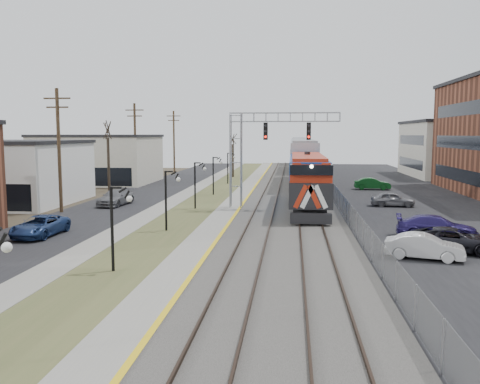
# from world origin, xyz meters

# --- Properties ---
(ground) EXTENTS (160.00, 160.00, 0.00)m
(ground) POSITION_xyz_m (0.00, 0.00, 0.00)
(ground) COLOR #473D2D
(ground) RESTS_ON ground
(street_west) EXTENTS (7.00, 120.00, 0.04)m
(street_west) POSITION_xyz_m (-11.50, 35.00, 0.02)
(street_west) COLOR black
(street_west) RESTS_ON ground
(sidewalk) EXTENTS (2.00, 120.00, 0.08)m
(sidewalk) POSITION_xyz_m (-7.00, 35.00, 0.04)
(sidewalk) COLOR gray
(sidewalk) RESTS_ON ground
(grass_median) EXTENTS (4.00, 120.00, 0.06)m
(grass_median) POSITION_xyz_m (-4.00, 35.00, 0.03)
(grass_median) COLOR #48512B
(grass_median) RESTS_ON ground
(platform) EXTENTS (2.00, 120.00, 0.24)m
(platform) POSITION_xyz_m (-1.00, 35.00, 0.12)
(platform) COLOR gray
(platform) RESTS_ON ground
(ballast_bed) EXTENTS (8.00, 120.00, 0.20)m
(ballast_bed) POSITION_xyz_m (4.00, 35.00, 0.10)
(ballast_bed) COLOR #595651
(ballast_bed) RESTS_ON ground
(parking_lot) EXTENTS (16.00, 120.00, 0.04)m
(parking_lot) POSITION_xyz_m (16.00, 35.00, 0.02)
(parking_lot) COLOR black
(parking_lot) RESTS_ON ground
(platform_edge) EXTENTS (0.24, 120.00, 0.01)m
(platform_edge) POSITION_xyz_m (-0.12, 35.00, 0.24)
(platform_edge) COLOR gold
(platform_edge) RESTS_ON platform
(track_near) EXTENTS (1.58, 120.00, 0.15)m
(track_near) POSITION_xyz_m (2.00, 35.00, 0.28)
(track_near) COLOR #2D2119
(track_near) RESTS_ON ballast_bed
(track_far) EXTENTS (1.58, 120.00, 0.15)m
(track_far) POSITION_xyz_m (5.50, 35.00, 0.28)
(track_far) COLOR #2D2119
(track_far) RESTS_ON ballast_bed
(train) EXTENTS (3.00, 85.85, 5.33)m
(train) POSITION_xyz_m (5.50, 64.38, 2.92)
(train) COLOR #13419C
(train) RESTS_ON ground
(signal_gantry) EXTENTS (9.00, 1.07, 8.15)m
(signal_gantry) POSITION_xyz_m (1.22, 27.99, 5.59)
(signal_gantry) COLOR gray
(signal_gantry) RESTS_ON ground
(lampposts) EXTENTS (0.14, 62.14, 4.00)m
(lampposts) POSITION_xyz_m (-4.00, 18.29, 2.00)
(lampposts) COLOR black
(lampposts) RESTS_ON ground
(utility_poles) EXTENTS (0.28, 80.28, 10.00)m
(utility_poles) POSITION_xyz_m (-14.50, 25.00, 5.00)
(utility_poles) COLOR #4C3823
(utility_poles) RESTS_ON ground
(fence) EXTENTS (0.04, 120.00, 1.60)m
(fence) POSITION_xyz_m (8.20, 35.00, 0.80)
(fence) COLOR gray
(fence) RESTS_ON ground
(bare_trees) EXTENTS (12.30, 42.30, 5.95)m
(bare_trees) POSITION_xyz_m (-12.66, 38.91, 2.70)
(bare_trees) COLOR #382D23
(bare_trees) RESTS_ON ground
(car_lot_b) EXTENTS (4.11, 2.34, 1.28)m
(car_lot_b) POSITION_xyz_m (10.95, 11.94, 0.64)
(car_lot_b) COLOR silver
(car_lot_b) RESTS_ON ground
(car_lot_c) EXTENTS (5.07, 3.25, 1.30)m
(car_lot_c) POSITION_xyz_m (12.91, 13.76, 0.65)
(car_lot_c) COLOR black
(car_lot_c) RESTS_ON ground
(car_lot_d) EXTENTS (5.02, 2.72, 1.38)m
(car_lot_d) POSITION_xyz_m (13.03, 17.43, 0.69)
(car_lot_d) COLOR #211855
(car_lot_d) RESTS_ON ground
(car_lot_e) EXTENTS (3.86, 1.76, 1.28)m
(car_lot_e) POSITION_xyz_m (13.02, 31.13, 0.64)
(car_lot_e) COLOR slate
(car_lot_e) RESTS_ON ground
(car_lot_f) EXTENTS (4.14, 1.62, 1.34)m
(car_lot_f) POSITION_xyz_m (13.36, 44.86, 0.67)
(car_lot_f) COLOR #0E4919
(car_lot_f) RESTS_ON ground
(car_street_a) EXTENTS (2.25, 4.65, 1.27)m
(car_street_a) POSITION_xyz_m (-11.40, 15.48, 0.64)
(car_street_a) COLOR navy
(car_street_a) RESTS_ON ground
(car_street_b) EXTENTS (2.41, 5.01, 1.41)m
(car_street_b) POSITION_xyz_m (-11.49, 29.42, 0.70)
(car_street_b) COLOR slate
(car_street_b) RESTS_ON ground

